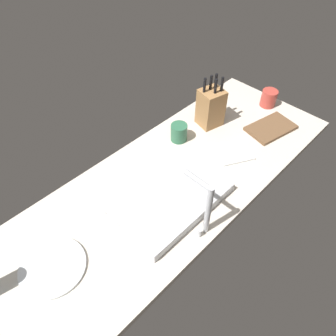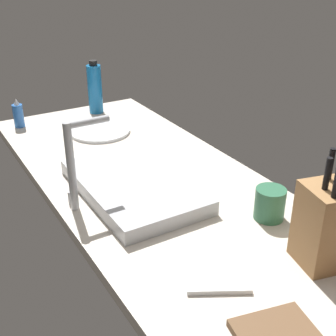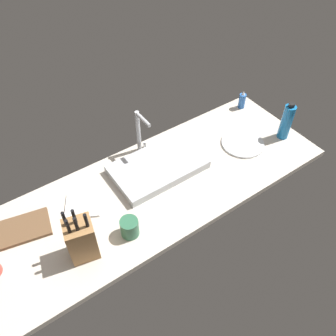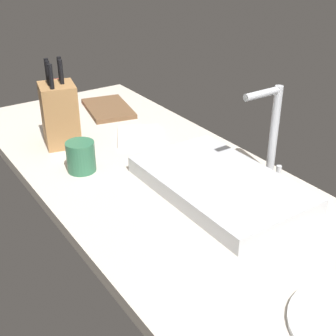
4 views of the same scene
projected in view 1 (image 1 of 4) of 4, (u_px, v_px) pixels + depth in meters
countertop_slab at (168, 185)px, 147.64cm from camera, size 188.40×66.75×3.50cm
sink_basin at (172, 200)px, 136.73cm from camera, size 49.24×29.89×4.62cm
faucet at (206, 205)px, 118.12cm from camera, size 5.50×13.48×27.10cm
knife_block at (211, 107)px, 168.34cm from camera, size 14.13×13.56×28.57cm
cutting_board at (271, 128)px, 171.97cm from camera, size 28.56×21.05×1.80cm
dinner_plate at (53, 267)px, 117.70cm from camera, size 24.80×24.80×1.20cm
dish_towel at (233, 153)px, 159.30cm from camera, size 21.97×21.08×1.20cm
coffee_mug at (179, 132)px, 163.69cm from camera, size 8.60×8.60×9.31cm
ceramic_cup at (269, 98)px, 184.22cm from camera, size 8.92×8.92×9.72cm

